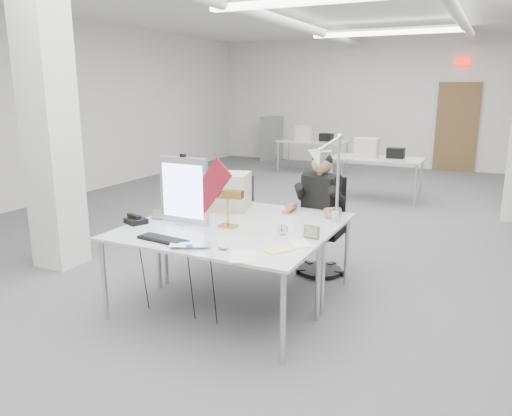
# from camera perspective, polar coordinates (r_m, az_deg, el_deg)

# --- Properties ---
(room_shell) EXTENTS (10.04, 14.04, 3.24)m
(room_shell) POSITION_cam_1_polar(r_m,az_deg,el_deg) (6.44, 7.13, 10.93)
(room_shell) COLOR #555558
(room_shell) RESTS_ON ground
(desk_main) EXTENTS (1.80, 0.90, 0.02)m
(desk_main) POSITION_cam_1_polar(r_m,az_deg,el_deg) (4.24, -5.31, -3.54)
(desk_main) COLOR silver
(desk_main) RESTS_ON room_shell
(desk_second) EXTENTS (1.80, 0.90, 0.02)m
(desk_second) POSITION_cam_1_polar(r_m,az_deg,el_deg) (5.00, -0.01, -0.80)
(desk_second) COLOR silver
(desk_second) RESTS_ON room_shell
(bg_desk_a) EXTENTS (1.60, 0.80, 0.02)m
(bg_desk_a) POSITION_cam_1_polar(r_m,az_deg,el_deg) (9.25, 13.69, 5.53)
(bg_desk_a) COLOR silver
(bg_desk_a) RESTS_ON room_shell
(bg_desk_b) EXTENTS (1.60, 0.80, 0.02)m
(bg_desk_b) POSITION_cam_1_polar(r_m,az_deg,el_deg) (11.89, 6.50, 7.57)
(bg_desk_b) COLOR silver
(bg_desk_b) RESTS_ON room_shell
(filing_cabinet) EXTENTS (0.45, 0.55, 1.20)m
(filing_cabinet) POSITION_cam_1_polar(r_m,az_deg,el_deg) (13.87, 1.80, 7.92)
(filing_cabinet) COLOR gray
(filing_cabinet) RESTS_ON room_shell
(office_chair) EXTENTS (0.58, 0.58, 0.93)m
(office_chair) POSITION_cam_1_polar(r_m,az_deg,el_deg) (5.43, 7.44, -2.76)
(office_chair) COLOR black
(office_chair) RESTS_ON room_shell
(seated_person) EXTENTS (0.71, 0.80, 1.00)m
(seated_person) POSITION_cam_1_polar(r_m,az_deg,el_deg) (5.28, 7.41, 1.61)
(seated_person) COLOR black
(seated_person) RESTS_ON office_chair
(monitor) EXTENTS (0.50, 0.06, 0.62)m
(monitor) POSITION_cam_1_polar(r_m,az_deg,el_deg) (4.65, -8.22, 2.00)
(monitor) COLOR silver
(monitor) RESTS_ON desk_main
(pennant) EXTENTS (0.50, 0.10, 0.54)m
(pennant) POSITION_cam_1_polar(r_m,az_deg,el_deg) (4.45, -5.29, 2.37)
(pennant) COLOR maroon
(pennant) RESTS_ON monitor
(keyboard) EXTENTS (0.46, 0.20, 0.02)m
(keyboard) POSITION_cam_1_polar(r_m,az_deg,el_deg) (4.20, -10.60, -3.54)
(keyboard) COLOR black
(keyboard) RESTS_ON desk_main
(laptop) EXTENTS (0.38, 0.33, 0.03)m
(laptop) POSITION_cam_1_polar(r_m,az_deg,el_deg) (3.95, -7.65, -4.51)
(laptop) COLOR silver
(laptop) RESTS_ON desk_main
(mouse) EXTENTS (0.10, 0.09, 0.04)m
(mouse) POSITION_cam_1_polar(r_m,az_deg,el_deg) (3.92, -3.80, -4.51)
(mouse) COLOR #B0B1B5
(mouse) RESTS_ON desk_main
(bankers_lamp) EXTENTS (0.33, 0.18, 0.36)m
(bankers_lamp) POSITION_cam_1_polar(r_m,az_deg,el_deg) (4.50, -3.25, 0.04)
(bankers_lamp) COLOR gold
(bankers_lamp) RESTS_ON desk_main
(desk_phone) EXTENTS (0.23, 0.22, 0.05)m
(desk_phone) POSITION_cam_1_polar(r_m,az_deg,el_deg) (4.78, -13.55, -1.45)
(desk_phone) COLOR black
(desk_phone) RESTS_ON desk_main
(picture_frame_left) EXTENTS (0.14, 0.05, 0.11)m
(picture_frame_left) POSITION_cam_1_polar(r_m,az_deg,el_deg) (4.87, -11.12, -0.66)
(picture_frame_left) COLOR #9C7543
(picture_frame_left) RESTS_ON desk_main
(picture_frame_right) EXTENTS (0.14, 0.05, 0.11)m
(picture_frame_right) POSITION_cam_1_polar(r_m,az_deg,el_deg) (4.21, 6.37, -2.74)
(picture_frame_right) COLOR #9F8344
(picture_frame_right) RESTS_ON desk_main
(desk_clock) EXTENTS (0.10, 0.04, 0.09)m
(desk_clock) POSITION_cam_1_polar(r_m,az_deg,el_deg) (4.29, 3.05, -2.42)
(desk_clock) COLOR #AFB0B4
(desk_clock) RESTS_ON desk_main
(paper_stack_a) EXTENTS (0.31, 0.34, 0.01)m
(paper_stack_a) POSITION_cam_1_polar(r_m,az_deg,el_deg) (3.75, -1.47, -5.56)
(paper_stack_a) COLOR white
(paper_stack_a) RESTS_ON desk_main
(paper_stack_b) EXTENTS (0.26, 0.28, 0.01)m
(paper_stack_b) POSITION_cam_1_polar(r_m,az_deg,el_deg) (3.91, 2.57, -4.73)
(paper_stack_b) COLOR #FBF096
(paper_stack_b) RESTS_ON desk_main
(paper_stack_c) EXTENTS (0.25, 0.26, 0.01)m
(paper_stack_c) POSITION_cam_1_polar(r_m,az_deg,el_deg) (4.06, 5.09, -4.08)
(paper_stack_c) COLOR white
(paper_stack_c) RESTS_ON desk_main
(beige_monitor) EXTENTS (0.48, 0.46, 0.38)m
(beige_monitor) POSITION_cam_1_polar(r_m,az_deg,el_deg) (5.16, -3.11, 1.93)
(beige_monitor) COLOR #BDB89C
(beige_monitor) RESTS_ON desk_second
(architect_lamp) EXTENTS (0.47, 0.73, 0.88)m
(architect_lamp) POSITION_cam_1_polar(r_m,az_deg,el_deg) (4.43, 8.43, 3.19)
(architect_lamp) COLOR silver
(architect_lamp) RESTS_ON desk_second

